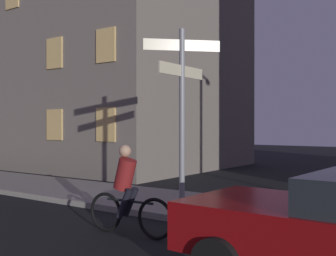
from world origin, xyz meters
The scene contains 3 objects.
sidewalk_kerb centered at (0.00, 7.36, 0.07)m, with size 40.00×2.82×0.14m, color gray.
signpost centered at (1.10, 6.47, 2.47)m, with size 1.20×1.64×3.88m.
cyclist centered at (1.11, 4.69, 0.75)m, with size 1.82×0.35×1.61m.
Camera 1 is at (6.03, -0.95, 1.95)m, focal length 44.69 mm.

